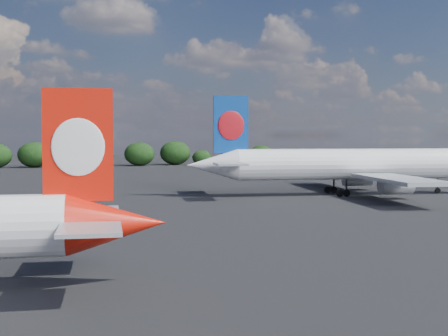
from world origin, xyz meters
name	(u,v)px	position (x,y,z in m)	size (l,w,h in m)	color
ground	(24,206)	(0.00, 60.00, 0.00)	(500.00, 500.00, 0.00)	black
china_southern_airliner	(342,165)	(56.09, 59.10, 5.51)	(55.30, 52.83, 18.10)	white
billboard_yellow	(47,156)	(12.00, 182.00, 3.87)	(5.00, 0.30, 5.50)	#E9A314
horizon_treeline	(23,156)	(4.01, 180.13, 4.00)	(199.67, 16.52, 8.87)	black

